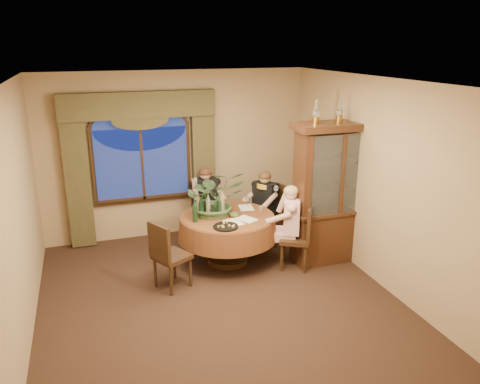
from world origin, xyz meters
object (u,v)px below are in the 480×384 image
object	(u,v)px
stoneware_vase	(221,206)
oil_lamp_center	(340,110)
chair_back_right	(275,215)
wine_bottle_5	(195,211)
chair_front_left	(172,255)
wine_bottle_4	(219,207)
wine_bottle_1	(201,208)
person_scarf	(265,207)
oil_lamp_right	(362,109)
chair_right	(295,237)
olive_bowl	(234,215)
oil_lamp_left	(316,112)
wine_bottle_0	(208,205)
wine_bottle_3	(199,206)
person_back	(206,203)
chair_back	(207,211)
centerpiece_plant	(214,176)
wine_bottle_2	(204,204)
china_cabinet	(334,193)
person_pink	(291,226)
dining_table	(228,239)

from	to	relation	value
stoneware_vase	oil_lamp_center	bearing A→B (deg)	-17.29
chair_back_right	wine_bottle_5	bearing A→B (deg)	85.37
chair_front_left	wine_bottle_4	world-z (taller)	wine_bottle_4
wine_bottle_4	wine_bottle_1	bearing A→B (deg)	170.13
oil_lamp_center	chair_back_right	distance (m)	2.10
person_scarf	oil_lamp_right	bearing A→B (deg)	-165.15
oil_lamp_right	wine_bottle_4	bearing A→B (deg)	169.68
chair_right	stoneware_vase	world-z (taller)	stoneware_vase
chair_back_right	olive_bowl	xyz separation A→B (m)	(-0.87, -0.51, 0.29)
oil_lamp_left	oil_lamp_right	bearing A→B (deg)	0.00
person_scarf	stoneware_vase	bearing A→B (deg)	83.43
chair_right	stoneware_vase	size ratio (longest dim) A/B	3.71
wine_bottle_0	wine_bottle_3	distance (m)	0.14
person_back	chair_back	bearing A→B (deg)	93.04
chair_right	centerpiece_plant	xyz separation A→B (m)	(-1.03, 0.66, 0.86)
wine_bottle_2	person_scarf	bearing A→B (deg)	18.03
china_cabinet	stoneware_vase	distance (m)	1.71
person_back	olive_bowl	distance (m)	1.13
person_pink	person_scarf	distance (m)	0.94
stoneware_vase	wine_bottle_1	distance (m)	0.34
wine_bottle_3	chair_back_right	bearing A→B (deg)	13.83
oil_lamp_left	chair_back	world-z (taller)	oil_lamp_left
wine_bottle_1	wine_bottle_3	world-z (taller)	same
person_back	oil_lamp_right	bearing A→B (deg)	140.07
oil_lamp_center	person_pink	xyz separation A→B (m)	(-0.68, 0.02, -1.68)
centerpiece_plant	wine_bottle_5	xyz separation A→B (m)	(-0.37, -0.26, -0.43)
wine_bottle_2	wine_bottle_5	bearing A→B (deg)	-126.16
oil_lamp_left	chair_right	size ratio (longest dim) A/B	0.35
wine_bottle_0	china_cabinet	bearing A→B (deg)	-15.57
dining_table	person_back	world-z (taller)	person_back
dining_table	oil_lamp_right	bearing A→B (deg)	-12.18
wine_bottle_2	wine_bottle_4	world-z (taller)	same
china_cabinet	olive_bowl	bearing A→B (deg)	166.69
oil_lamp_center	chair_back	distance (m)	2.80
chair_back_right	person_back	bearing A→B (deg)	34.97
chair_right	wine_bottle_5	size ratio (longest dim) A/B	2.91
wine_bottle_3	wine_bottle_5	xyz separation A→B (m)	(-0.10, -0.20, 0.00)
olive_bowl	wine_bottle_2	size ratio (longest dim) A/B	0.48
dining_table	oil_lamp_left	bearing A→B (deg)	-19.35
person_scarf	oil_lamp_center	bearing A→B (deg)	-176.88
stoneware_vase	wine_bottle_2	xyz separation A→B (m)	(-0.24, 0.09, 0.04)
oil_lamp_right	person_pink	bearing A→B (deg)	178.79
oil_lamp_right	chair_back_right	bearing A→B (deg)	138.51
chair_right	wine_bottle_2	distance (m)	1.44
oil_lamp_right	chair_front_left	world-z (taller)	oil_lamp_right
olive_bowl	wine_bottle_4	distance (m)	0.26
chair_right	wine_bottle_4	world-z (taller)	wine_bottle_4
oil_lamp_right	stoneware_vase	world-z (taller)	oil_lamp_right
wine_bottle_1	person_back	bearing A→B (deg)	72.31
china_cabinet	person_pink	distance (m)	0.81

